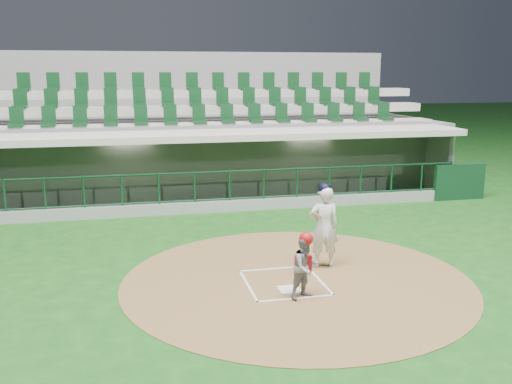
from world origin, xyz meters
TOP-DOWN VIEW (x-y plane):
  - ground at (0.00, 0.00)m, footprint 120.00×120.00m
  - dirt_circle at (0.30, -0.20)m, footprint 7.20×7.20m
  - home_plate at (0.00, -0.70)m, footprint 0.43×0.43m
  - batter_box_chalk at (0.00, -0.30)m, footprint 1.55×1.80m
  - dugout_structure at (0.12, 7.81)m, footprint 16.40×3.70m
  - seating_deck at (0.00, 10.91)m, footprint 17.00×6.72m
  - batter at (1.10, 0.47)m, footprint 0.89×0.89m
  - catcher at (0.18, -1.12)m, footprint 0.72×0.66m

SIDE VIEW (x-z plane):
  - ground at x=0.00m, z-range 0.00..0.00m
  - dirt_circle at x=0.30m, z-range 0.00..0.01m
  - batter_box_chalk at x=0.00m, z-range 0.01..0.02m
  - home_plate at x=0.00m, z-range 0.01..0.03m
  - catcher at x=0.18m, z-range 0.00..1.29m
  - batter at x=1.10m, z-range 0.01..1.89m
  - dugout_structure at x=0.12m, z-range -0.54..2.46m
  - seating_deck at x=0.00m, z-range -1.15..4.00m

